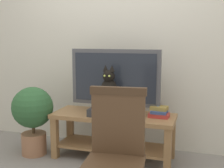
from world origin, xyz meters
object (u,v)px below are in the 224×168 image
Objects in this scene: wooden_chair at (115,147)px; potted_plant at (33,114)px; tv at (115,79)px; book_stack at (159,112)px; cat at (110,92)px; tv_stand at (113,127)px; media_box at (110,112)px.

potted_plant is at bearing 144.92° from wooden_chair.
tv is 0.59m from book_stack.
tv is 2.13× the size of cat.
tv reaches higher than tv_stand.
tv is at bearing 81.76° from cat.
tv_stand is at bearing 70.78° from media_box.
tv is 1.01m from potted_plant.
potted_plant is at bearing -169.47° from tv_stand.
cat is 0.56m from book_stack.
tv is at bearing 14.21° from potted_plant.
wooden_chair reaches higher than book_stack.
book_stack is (0.51, 0.10, 0.01)m from media_box.
wooden_chair is 1.09m from book_stack.
potted_plant reaches higher than media_box.
wooden_chair is at bearing -69.65° from cat.
tv is at bearing 177.29° from book_stack.
book_stack is 1.41m from potted_plant.
potted_plant reaches higher than tv_stand.
book_stack is at bearing 8.38° from potted_plant.
cat reaches higher than book_stack.
media_box is at bearing -169.38° from book_stack.
tv_stand is at bearing 75.09° from cat.
tv is 0.18m from cat.
media_box is 1.05m from wooden_chair.
tv_stand is 1.34× the size of tv.
wooden_chair is at bearing -71.92° from tv_stand.
tv_stand is at bearing 10.53° from potted_plant.
wooden_chair is 4.52× the size of book_stack.
cat is at bearing -104.91° from tv_stand.
tv reaches higher than wooden_chair.
tv_stand is 0.53m from tv.
tv_stand is at bearing 108.08° from wooden_chair.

